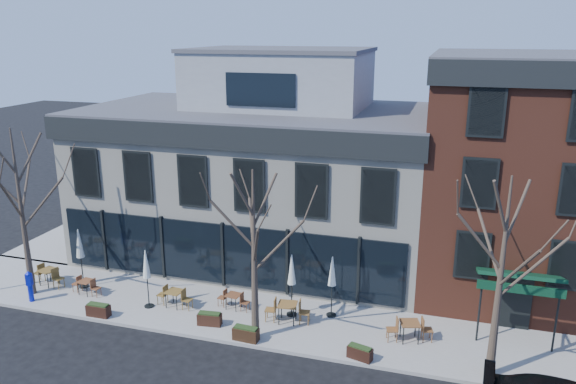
# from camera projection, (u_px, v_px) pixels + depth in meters

# --- Properties ---
(ground) EXTENTS (120.00, 120.00, 0.00)m
(ground) POSITION_uv_depth(u_px,v_px,m) (225.00, 290.00, 27.28)
(ground) COLOR black
(ground) RESTS_ON ground
(sidewalk_front) EXTENTS (33.50, 4.70, 0.15)m
(sidewalk_front) POSITION_uv_depth(u_px,v_px,m) (275.00, 319.00, 24.38)
(sidewalk_front) COLOR gray
(sidewalk_front) RESTS_ON ground
(sidewalk_side) EXTENTS (4.50, 12.00, 0.15)m
(sidewalk_side) POSITION_uv_depth(u_px,v_px,m) (99.00, 226.00, 35.88)
(sidewalk_side) COLOR gray
(sidewalk_side) RESTS_ON ground
(corner_building) EXTENTS (18.39, 10.39, 11.10)m
(corner_building) POSITION_uv_depth(u_px,v_px,m) (260.00, 172.00, 30.59)
(corner_building) COLOR silver
(corner_building) RESTS_ON ground
(red_brick_building) EXTENTS (8.20, 11.78, 11.18)m
(red_brick_building) POSITION_uv_depth(u_px,v_px,m) (515.00, 173.00, 26.68)
(red_brick_building) COLOR brown
(red_brick_building) RESTS_ON ground
(tree_corner) EXTENTS (3.93, 3.98, 7.92)m
(tree_corner) POSITION_uv_depth(u_px,v_px,m) (22.00, 211.00, 25.49)
(tree_corner) COLOR #382B21
(tree_corner) RESTS_ON sidewalk_front
(tree_mid) EXTENTS (3.50, 3.55, 7.04)m
(tree_mid) POSITION_uv_depth(u_px,v_px,m) (254.00, 254.00, 21.79)
(tree_mid) COLOR #382B21
(tree_mid) RESTS_ON sidewalk_front
(tree_right) EXTENTS (3.72, 3.77, 7.48)m
(tree_right) POSITION_uv_depth(u_px,v_px,m) (501.00, 277.00, 19.24)
(tree_right) COLOR #382B21
(tree_right) RESTS_ON sidewalk_front
(call_box) EXTENTS (0.30, 0.30, 1.50)m
(call_box) POSITION_uv_depth(u_px,v_px,m) (30.00, 285.00, 25.64)
(call_box) COLOR #0D18B1
(call_box) RESTS_ON sidewalk_front
(cafe_set_0) EXTENTS (1.92, 0.90, 0.99)m
(cafe_set_0) POSITION_uv_depth(u_px,v_px,m) (49.00, 275.00, 27.36)
(cafe_set_0) COLOR brown
(cafe_set_0) RESTS_ON sidewalk_front
(cafe_set_1) EXTENTS (1.61, 0.71, 0.83)m
(cafe_set_1) POSITION_uv_depth(u_px,v_px,m) (86.00, 285.00, 26.45)
(cafe_set_1) COLOR brown
(cafe_set_1) RESTS_ON sidewalk_front
(cafe_set_2) EXTENTS (1.80, 0.78, 0.93)m
(cafe_set_2) POSITION_uv_depth(u_px,v_px,m) (175.00, 297.00, 25.23)
(cafe_set_2) COLOR brown
(cafe_set_2) RESTS_ON sidewalk_front
(cafe_set_3) EXTENTS (1.59, 0.70, 0.82)m
(cafe_set_3) POSITION_uv_depth(u_px,v_px,m) (234.00, 300.00, 25.08)
(cafe_set_3) COLOR brown
(cafe_set_3) RESTS_ON sidewalk_front
(cafe_set_4) EXTENTS (2.01, 0.88, 1.04)m
(cafe_set_4) POSITION_uv_depth(u_px,v_px,m) (287.00, 311.00, 23.88)
(cafe_set_4) COLOR brown
(cafe_set_4) RESTS_ON sidewalk_front
(cafe_set_5) EXTENTS (1.93, 0.99, 0.99)m
(cafe_set_5) POSITION_uv_depth(u_px,v_px,m) (410.00, 329.00, 22.45)
(cafe_set_5) COLOR brown
(cafe_set_5) RESTS_ON sidewalk_front
(umbrella_0) EXTENTS (0.48, 0.48, 2.97)m
(umbrella_0) POSITION_uv_depth(u_px,v_px,m) (80.00, 247.00, 26.69)
(umbrella_0) COLOR black
(umbrella_0) RESTS_ON sidewalk_front
(umbrella_1) EXTENTS (0.44, 0.44, 2.73)m
(umbrella_1) POSITION_uv_depth(u_px,v_px,m) (146.00, 267.00, 24.80)
(umbrella_1) COLOR black
(umbrella_1) RESTS_ON sidewalk_front
(umbrella_3) EXTENTS (0.45, 0.45, 2.84)m
(umbrella_3) POSITION_uv_depth(u_px,v_px,m) (292.00, 273.00, 24.05)
(umbrella_3) COLOR black
(umbrella_3) RESTS_ON sidewalk_front
(umbrella_4) EXTENTS (0.45, 0.45, 2.78)m
(umbrella_4) POSITION_uv_depth(u_px,v_px,m) (332.00, 274.00, 23.99)
(umbrella_4) COLOR black
(umbrella_4) RESTS_ON sidewalk_front
(planter_0) EXTENTS (1.03, 0.42, 0.58)m
(planter_0) POSITION_uv_depth(u_px,v_px,m) (98.00, 310.00, 24.45)
(planter_0) COLOR black
(planter_0) RESTS_ON sidewalk_front
(planter_1) EXTENTS (1.05, 0.52, 0.56)m
(planter_1) POSITION_uv_depth(u_px,v_px,m) (210.00, 319.00, 23.72)
(planter_1) COLOR black
(planter_1) RESTS_ON sidewalk_front
(planter_2) EXTENTS (1.07, 0.48, 0.59)m
(planter_2) POSITION_uv_depth(u_px,v_px,m) (246.00, 334.00, 22.55)
(planter_2) COLOR #301D10
(planter_2) RESTS_ON sidewalk_front
(planter_3) EXTENTS (1.02, 0.62, 0.53)m
(planter_3) POSITION_uv_depth(u_px,v_px,m) (360.00, 352.00, 21.27)
(planter_3) COLOR black
(planter_3) RESTS_ON sidewalk_front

